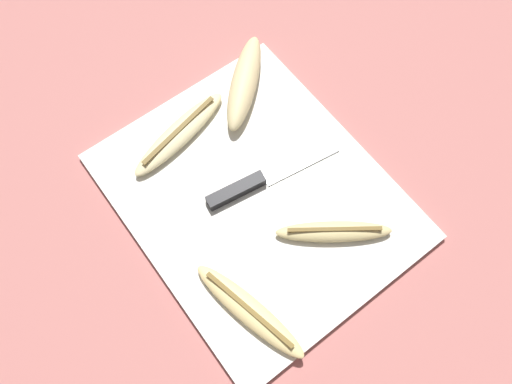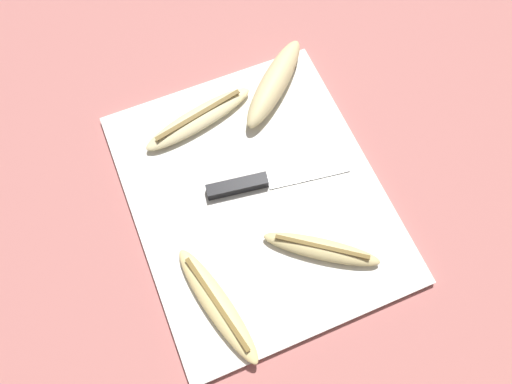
# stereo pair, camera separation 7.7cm
# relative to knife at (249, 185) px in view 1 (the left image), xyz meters

# --- Properties ---
(ground_plane) EXTENTS (4.00, 4.00, 0.00)m
(ground_plane) POSITION_rel_knife_xyz_m (0.02, 0.00, -0.02)
(ground_plane) COLOR #B76B66
(cutting_board) EXTENTS (0.46, 0.38, 0.01)m
(cutting_board) POSITION_rel_knife_xyz_m (0.02, 0.00, -0.01)
(cutting_board) COLOR white
(cutting_board) RESTS_ON ground_plane
(knife) EXTENTS (0.05, 0.23, 0.02)m
(knife) POSITION_rel_knife_xyz_m (0.00, 0.00, 0.00)
(knife) COLOR black
(knife) RESTS_ON cutting_board
(banana_soft_right) EXTENTS (0.08, 0.20, 0.02)m
(banana_soft_right) POSITION_rel_knife_xyz_m (-0.14, -0.04, 0.00)
(banana_soft_right) COLOR beige
(banana_soft_right) RESTS_ON cutting_board
(banana_ripe_center) EXTENTS (0.16, 0.17, 0.04)m
(banana_ripe_center) POSITION_rel_knife_xyz_m (-0.15, 0.10, 0.01)
(banana_ripe_center) COLOR beige
(banana_ripe_center) RESTS_ON cutting_board
(banana_spotted_left) EXTENTS (0.13, 0.16, 0.02)m
(banana_spotted_left) POSITION_rel_knife_xyz_m (0.14, 0.05, 0.00)
(banana_spotted_left) COLOR #DBC684
(banana_spotted_left) RESTS_ON cutting_board
(banana_golden_short) EXTENTS (0.20, 0.08, 0.02)m
(banana_golden_short) POSITION_rel_knife_xyz_m (0.16, -0.12, 0.00)
(banana_golden_short) COLOR #EDD689
(banana_golden_short) RESTS_ON cutting_board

